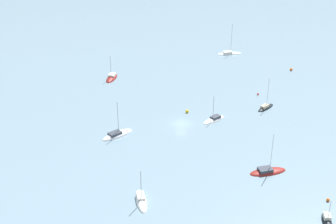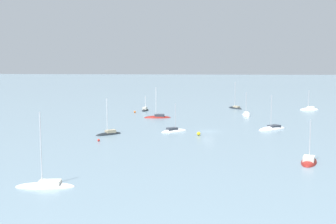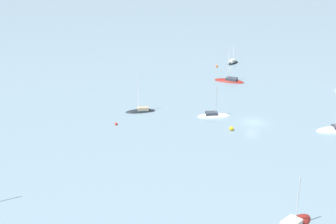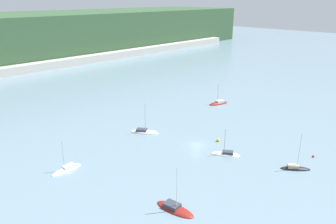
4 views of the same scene
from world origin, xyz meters
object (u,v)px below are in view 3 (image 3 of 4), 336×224
at_px(sailboat_3, 229,81).
at_px(sailboat_5, 233,63).
at_px(mooring_buoy_1, 231,128).
at_px(sailboat_2, 214,116).
at_px(sailboat_4, 141,111).
at_px(mooring_buoy_3, 116,124).
at_px(mooring_buoy_0, 217,66).

relative_size(sailboat_3, sailboat_5, 1.71).
bearing_deg(sailboat_3, mooring_buoy_1, 104.72).
xyz_separation_m(sailboat_2, sailboat_3, (-23.62, -5.72, 0.02)).
relative_size(sailboat_4, mooring_buoy_1, 10.78).
xyz_separation_m(sailboat_2, sailboat_4, (4.82, -14.60, 0.04)).
distance_m(sailboat_2, sailboat_5, 41.08).
relative_size(sailboat_5, mooring_buoy_3, 10.22).
relative_size(sailboat_3, mooring_buoy_1, 11.28).
xyz_separation_m(mooring_buoy_0, mooring_buoy_1, (39.12, 19.42, 0.10)).
bearing_deg(sailboat_2, mooring_buoy_0, 78.68).
height_order(sailboat_2, mooring_buoy_1, sailboat_2).
xyz_separation_m(mooring_buoy_0, mooring_buoy_3, (47.38, -1.57, -0.05)).
xyz_separation_m(sailboat_5, mooring_buoy_1, (44.53, 16.76, 0.28)).
relative_size(sailboat_4, sailboat_5, 1.63).
bearing_deg(sailboat_2, mooring_buoy_1, -73.52).
distance_m(sailboat_3, sailboat_4, 29.80).
relative_size(sailboat_5, mooring_buoy_1, 6.61).
bearing_deg(sailboat_3, sailboat_4, 65.43).
height_order(sailboat_2, sailboat_5, sailboat_2).
relative_size(mooring_buoy_1, mooring_buoy_3, 1.55).
bearing_deg(mooring_buoy_0, sailboat_5, 153.84).
height_order(sailboat_3, sailboat_5, sailboat_3).
xyz_separation_m(mooring_buoy_1, mooring_buoy_3, (8.26, -20.99, -0.15)).
relative_size(sailboat_2, sailboat_3, 0.78).
height_order(sailboat_2, mooring_buoy_3, sailboat_2).
xyz_separation_m(sailboat_3, sailboat_5, (-15.97, -5.26, 0.02)).
relative_size(sailboat_2, sailboat_4, 0.82).
bearing_deg(mooring_buoy_3, sailboat_2, 130.98).
bearing_deg(sailboat_2, sailboat_3, 70.55).
xyz_separation_m(sailboat_4, mooring_buoy_3, (8.37, -0.60, 0.13)).
xyz_separation_m(sailboat_2, mooring_buoy_0, (-34.18, -13.63, 0.22)).
bearing_deg(mooring_buoy_1, mooring_buoy_0, -153.60).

